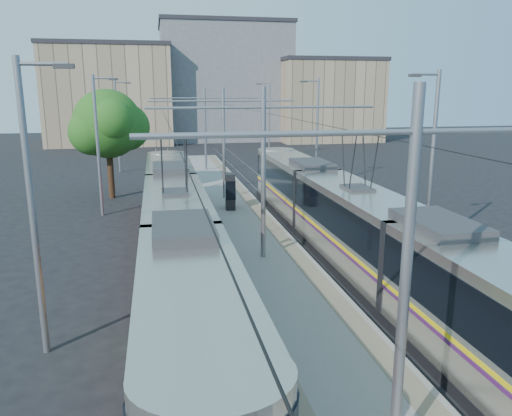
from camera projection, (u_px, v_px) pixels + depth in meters
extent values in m
plane|color=black|center=(325.00, 361.00, 13.54)|extent=(160.00, 160.00, 0.00)
cube|color=gray|center=(232.00, 211.00, 29.72)|extent=(4.00, 50.00, 0.30)
cube|color=gray|center=(207.00, 209.00, 29.41)|extent=(0.70, 50.00, 0.01)
cube|color=gray|center=(255.00, 207.00, 29.96)|extent=(0.70, 50.00, 0.01)
cube|color=gray|center=(158.00, 216.00, 28.93)|extent=(0.07, 70.00, 0.03)
cube|color=gray|center=(183.00, 215.00, 29.21)|extent=(0.07, 70.00, 0.03)
cube|color=gray|center=(278.00, 211.00, 30.30)|extent=(0.07, 70.00, 0.03)
cube|color=gray|center=(301.00, 210.00, 30.58)|extent=(0.07, 70.00, 0.03)
cube|color=black|center=(178.00, 269.00, 19.87)|extent=(2.30, 27.25, 0.40)
cube|color=#AEAA9F|center=(176.00, 230.00, 19.49)|extent=(2.40, 25.65, 2.90)
cube|color=black|center=(176.00, 217.00, 19.38)|extent=(2.43, 25.65, 1.30)
cube|color=orange|center=(177.00, 239.00, 19.59)|extent=(2.43, 25.65, 0.12)
cube|color=#AC091C|center=(177.00, 251.00, 19.70)|extent=(2.42, 25.65, 1.10)
cube|color=#2D2D30|center=(175.00, 189.00, 19.12)|extent=(1.68, 3.00, 0.30)
cube|color=black|center=(354.00, 262.00, 20.68)|extent=(2.30, 29.42, 0.40)
cube|color=#B8B4A8|center=(356.00, 224.00, 20.30)|extent=(2.40, 27.82, 2.90)
cube|color=black|center=(356.00, 212.00, 20.18)|extent=(2.43, 27.82, 1.30)
cube|color=yellow|center=(355.00, 233.00, 20.39)|extent=(2.43, 27.82, 0.12)
cube|color=#43154B|center=(355.00, 237.00, 20.43)|extent=(2.43, 27.82, 0.10)
cube|color=#2D2D30|center=(357.00, 185.00, 19.93)|extent=(1.68, 3.00, 0.30)
cylinder|color=gray|center=(405.00, 285.00, 8.84)|extent=(0.20, 0.20, 7.00)
cylinder|color=gray|center=(416.00, 132.00, 8.22)|extent=(9.20, 0.10, 0.10)
cylinder|color=gray|center=(263.00, 175.00, 20.29)|extent=(0.20, 0.20, 7.00)
cylinder|color=gray|center=(264.00, 107.00, 19.67)|extent=(9.20, 0.10, 0.10)
cylinder|color=gray|center=(224.00, 144.00, 31.74)|extent=(0.20, 0.20, 7.00)
cylinder|color=gray|center=(223.00, 101.00, 31.12)|extent=(9.20, 0.10, 0.10)
cylinder|color=gray|center=(205.00, 130.00, 43.19)|extent=(0.20, 0.20, 7.00)
cylinder|color=gray|center=(205.00, 98.00, 42.57)|extent=(9.20, 0.10, 0.10)
cylinder|color=black|center=(167.00, 120.00, 27.79)|extent=(0.02, 70.00, 0.02)
cylinder|color=black|center=(291.00, 118.00, 29.16)|extent=(0.02, 70.00, 0.02)
cylinder|color=gray|center=(32.00, 214.00, 13.09)|extent=(0.18, 0.18, 8.00)
cube|color=#2D2D30|center=(64.00, 66.00, 12.44)|extent=(0.50, 0.22, 0.12)
cylinder|color=gray|center=(98.00, 147.00, 28.36)|extent=(0.18, 0.18, 8.00)
cube|color=#2D2D30|center=(113.00, 79.00, 27.70)|extent=(0.50, 0.22, 0.12)
cylinder|color=gray|center=(117.00, 127.00, 43.63)|extent=(0.18, 0.18, 8.00)
cube|color=#2D2D30|center=(128.00, 83.00, 42.97)|extent=(0.50, 0.22, 0.12)
cylinder|color=gray|center=(432.00, 165.00, 21.67)|extent=(0.18, 0.18, 8.00)
cube|color=#2D2D30|center=(415.00, 76.00, 20.60)|extent=(0.50, 0.22, 0.12)
cylinder|color=gray|center=(317.00, 134.00, 36.94)|extent=(0.18, 0.18, 8.00)
cube|color=#2D2D30|center=(304.00, 82.00, 35.87)|extent=(0.50, 0.22, 0.12)
cylinder|color=gray|center=(269.00, 121.00, 52.21)|extent=(0.18, 0.18, 8.00)
cube|color=#2D2D30|center=(259.00, 84.00, 51.13)|extent=(0.50, 0.22, 0.12)
cube|color=black|center=(230.00, 191.00, 29.30)|extent=(0.63, 0.96, 2.11)
cube|color=black|center=(230.00, 189.00, 29.26)|extent=(0.67, 1.00, 1.10)
cylinder|color=#382314|center=(111.00, 176.00, 33.63)|extent=(0.41, 0.41, 3.01)
sphere|color=#1B4E16|center=(107.00, 124.00, 32.83)|extent=(4.52, 4.52, 4.52)
sphere|color=#1B4E16|center=(126.00, 127.00, 33.82)|extent=(3.20, 3.20, 3.20)
cube|color=#9F866C|center=(111.00, 96.00, 67.43)|extent=(16.00, 12.00, 12.59)
cube|color=#262328|center=(107.00, 46.00, 65.91)|extent=(16.32, 12.24, 0.50)
cube|color=slate|center=(224.00, 84.00, 73.89)|extent=(18.00, 14.00, 16.07)
cube|color=#262328|center=(223.00, 25.00, 71.97)|extent=(18.36, 14.28, 0.50)
cube|color=#9F866C|center=(327.00, 102.00, 71.42)|extent=(14.00, 10.00, 11.00)
cube|color=#262328|center=(328.00, 60.00, 70.09)|extent=(14.28, 10.20, 0.50)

